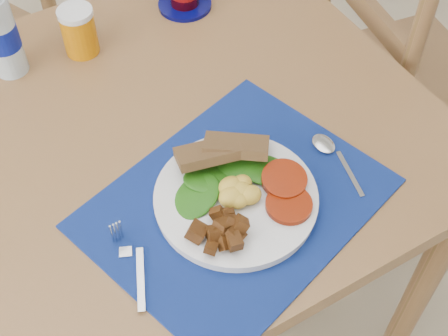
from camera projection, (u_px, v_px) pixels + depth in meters
table at (73, 193)px, 1.19m from camera, size 1.40×0.90×0.75m
chair_end at (397, 46)px, 1.57m from camera, size 0.47×0.49×1.17m
placemat at (236, 203)px, 1.07m from camera, size 0.57×0.50×0.00m
breakfast_plate at (234, 198)px, 1.05m from camera, size 0.28×0.28×0.07m
fork at (131, 262)px, 0.99m from camera, size 0.06×0.16×0.00m
spoon at (332, 154)px, 1.13m from camera, size 0.04×0.16×0.00m
juice_glass at (79, 32)px, 1.28m from camera, size 0.07×0.07×0.10m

